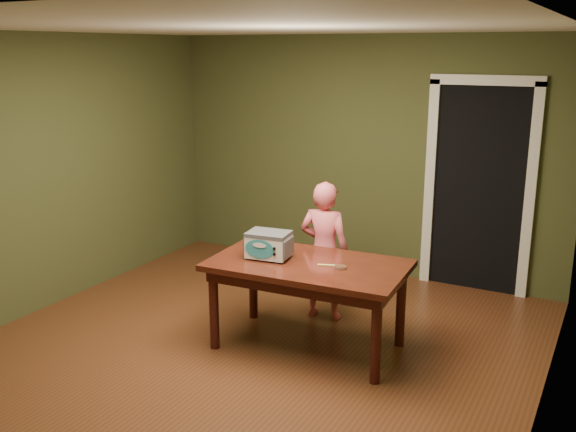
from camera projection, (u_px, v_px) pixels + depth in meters
The scene contains 8 objects.
floor at pixel (242, 357), 5.25m from camera, with size 5.00×5.00×0.00m, color brown.
room_shell at pixel (238, 150), 4.82m from camera, with size 4.52×5.02×2.61m.
doorway at pixel (485, 185), 6.76m from camera, with size 1.10×0.66×2.25m.
dining_table at pixel (308, 274), 5.28m from camera, with size 1.65×0.99×0.75m.
toy_oven at pixel (269, 244), 5.33m from camera, with size 0.39×0.29×0.23m.
baking_pan at pixel (340, 267), 5.10m from camera, with size 0.10×0.10×0.02m.
spatula at pixel (329, 265), 5.17m from camera, with size 0.18×0.03×0.01m, color #DED260.
child at pixel (324, 251), 5.89m from camera, with size 0.47×0.31×1.30m, color #F16370.
Camera 1 is at (2.60, -4.04, 2.45)m, focal length 40.00 mm.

